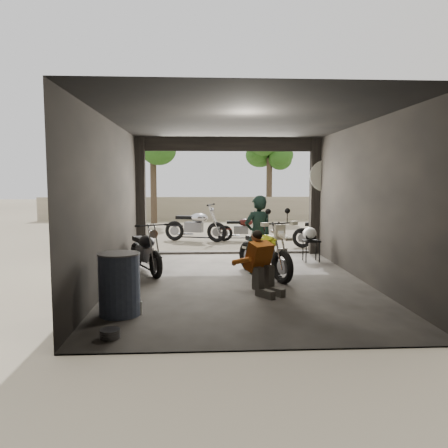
{
  "coord_description": "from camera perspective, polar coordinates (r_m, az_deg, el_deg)",
  "views": [
    {
      "loc": [
        -0.78,
        -8.53,
        2.05
      ],
      "look_at": [
        -0.28,
        0.6,
        1.13
      ],
      "focal_mm": 35.0,
      "sensor_mm": 36.0,
      "label": 1
    }
  ],
  "objects": [
    {
      "name": "tree_left",
      "position": [
        21.24,
        -9.29,
        10.88
      ],
      "size": [
        2.2,
        2.2,
        5.6
      ],
      "color": "#382B1E",
      "rests_on": "ground"
    },
    {
      "name": "outside_bike_a",
      "position": [
        14.68,
        -3.77,
        0.18
      ],
      "size": [
        2.02,
        1.29,
        1.27
      ],
      "primitive_type": null,
      "rotation": [
        0.0,
        0.0,
        1.27
      ],
      "color": "black",
      "rests_on": "ground"
    },
    {
      "name": "rider",
      "position": [
        9.5,
        4.45,
        -1.47
      ],
      "size": [
        0.73,
        0.6,
        1.73
      ],
      "primitive_type": "imported",
      "rotation": [
        0.0,
        0.0,
        3.49
      ],
      "color": "black",
      "rests_on": "ground"
    },
    {
      "name": "left_bike",
      "position": [
        9.81,
        -10.26,
        -3.06
      ],
      "size": [
        1.35,
        1.81,
        1.14
      ],
      "primitive_type": null,
      "rotation": [
        0.0,
        0.0,
        0.45
      ],
      "color": "black",
      "rests_on": "ground"
    },
    {
      "name": "ground",
      "position": [
        8.81,
        2.04,
        -7.74
      ],
      "size": [
        80.0,
        80.0,
        0.0
      ],
      "primitive_type": "plane",
      "color": "#7A6D56",
      "rests_on": "ground"
    },
    {
      "name": "oil_drum",
      "position": [
        6.82,
        -13.49,
        -7.76
      ],
      "size": [
        0.77,
        0.77,
        0.96
      ],
      "primitive_type": "cylinder",
      "rotation": [
        0.0,
        0.0,
        -0.28
      ],
      "color": "#38445E",
      "rests_on": "ground"
    },
    {
      "name": "boundary_wall",
      "position": [
        22.59,
        -1.14,
        2.04
      ],
      "size": [
        18.0,
        0.3,
        1.2
      ],
      "primitive_type": "cube",
      "color": "gray",
      "rests_on": "ground"
    },
    {
      "name": "sign_post",
      "position": [
        12.22,
        13.07,
        4.29
      ],
      "size": [
        0.87,
        0.08,
        2.6
      ],
      "rotation": [
        0.0,
        0.0,
        -0.17
      ],
      "color": "black",
      "rests_on": "ground"
    },
    {
      "name": "helmet",
      "position": [
        11.16,
        11.13,
        -1.23
      ],
      "size": [
        0.45,
        0.46,
        0.32
      ],
      "primitive_type": "ellipsoid",
      "rotation": [
        0.0,
        0.0,
        -0.38
      ],
      "color": "silver",
      "rests_on": "stool"
    },
    {
      "name": "outside_bike_b",
      "position": [
        14.73,
        2.41,
        -0.3
      ],
      "size": [
        1.53,
        0.7,
        1.01
      ],
      "primitive_type": null,
      "rotation": [
        0.0,
        0.0,
        1.52
      ],
      "color": "#3F120F",
      "rests_on": "ground"
    },
    {
      "name": "mechanic",
      "position": [
        7.82,
        5.16,
        -5.3
      ],
      "size": [
        0.91,
        0.96,
        1.12
      ],
      "primitive_type": null,
      "rotation": [
        0.0,
        0.0,
        0.6
      ],
      "color": "#B35917",
      "rests_on": "ground"
    },
    {
      "name": "garage",
      "position": [
        9.14,
        1.77,
        0.88
      ],
      "size": [
        7.0,
        7.13,
        3.2
      ],
      "color": "#2D2B28",
      "rests_on": "ground"
    },
    {
      "name": "tree_right",
      "position": [
        22.86,
        5.97,
        9.48
      ],
      "size": [
        2.2,
        2.2,
        5.0
      ],
      "color": "#382B1E",
      "rests_on": "ground"
    },
    {
      "name": "outside_bike_c",
      "position": [
        13.43,
        13.11,
        -0.72
      ],
      "size": [
        1.84,
        1.17,
        1.16
      ],
      "primitive_type": null,
      "rotation": [
        0.0,
        0.0,
        1.27
      ],
      "color": "black",
      "rests_on": "ground"
    },
    {
      "name": "stool",
      "position": [
        11.16,
        11.33,
        -2.46
      ],
      "size": [
        0.4,
        0.4,
        0.56
      ],
      "rotation": [
        0.0,
        0.0,
        0.43
      ],
      "color": "black",
      "rests_on": "ground"
    },
    {
      "name": "main_bike",
      "position": [
        9.27,
        5.26,
        -3.19
      ],
      "size": [
        1.43,
        2.01,
        1.24
      ],
      "primitive_type": null,
      "rotation": [
        0.0,
        0.0,
        0.4
      ],
      "color": "beige",
      "rests_on": "ground"
    }
  ]
}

